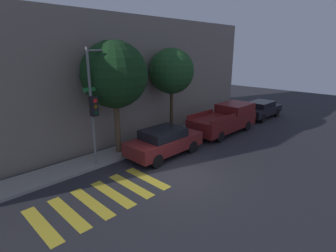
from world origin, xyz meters
The scene contains 10 objects.
ground_plane centered at (0.00, 0.00, 0.00)m, with size 60.00×60.00×0.00m, color #28282D.
sidewalk centered at (0.00, 4.04, 0.07)m, with size 26.00×1.67×0.14m, color gray.
building_row centered at (0.00, 8.27, 3.72)m, with size 26.00×6.00×7.45m, color slate.
crosswalk centered at (-3.34, 0.80, 0.00)m, with size 5.01×2.60×0.00m.
traffic_light_pole centered at (-1.54, 3.37, 3.60)m, with size 2.49×0.56×5.61m.
sedan_near_corner centered at (1.33, 2.10, 0.80)m, with size 4.30×1.85×1.51m.
pickup_truck centered at (7.23, 2.10, 0.94)m, with size 5.41×2.08×1.84m.
sedan_middle centered at (12.70, 2.10, 0.75)m, with size 4.34×1.75×1.40m.
tree_near_corner centered at (-0.25, 4.05, 4.27)m, with size 3.39×3.39×5.99m.
tree_midblock centered at (3.92, 4.05, 4.22)m, with size 2.78×2.78×5.62m.
Camera 1 is at (-7.92, -7.24, 5.50)m, focal length 28.00 mm.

